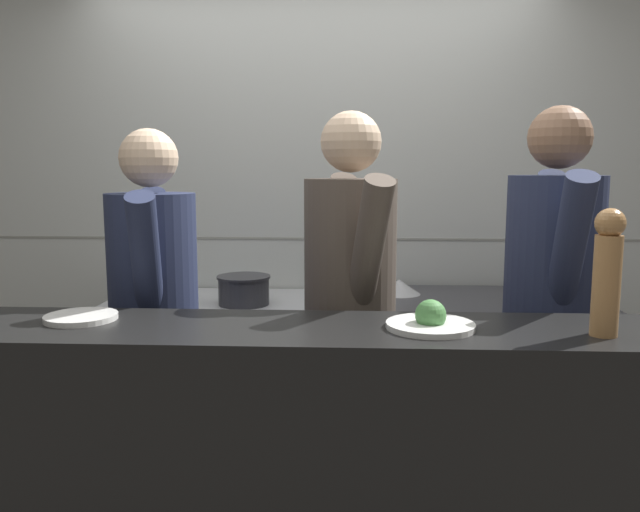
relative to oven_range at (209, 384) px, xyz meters
The scene contains 13 objects.
wall_back_tiled 1.09m from the oven_range, 37.11° to the left, with size 8.00×0.06×2.60m.
oven_range is the anchor object (origin of this frame).
prep_counter 1.25m from the oven_range, ahead, with size 1.38×0.65×0.90m.
pass_counter 1.38m from the oven_range, 58.59° to the right, with size 2.90×0.45×1.05m.
stock_pot 0.55m from the oven_range, behind, with size 0.23×0.23×0.14m.
sauce_pot 0.55m from the oven_range, 15.15° to the right, with size 0.26×0.26×0.14m.
mixing_bowl_steel 1.09m from the oven_range, ahead, with size 0.22×0.22×0.07m.
plated_dish_main 1.30m from the oven_range, 97.20° to the right, with size 0.23×0.23×0.02m.
plated_dish_appetiser 1.65m from the oven_range, 50.63° to the right, with size 0.27×0.27×0.09m.
pepper_mill 2.08m from the oven_range, 40.24° to the right, with size 0.09×0.09×0.37m.
chef_head_cook 0.85m from the oven_range, 93.82° to the right, with size 0.41×0.74×1.68m.
chef_sous 1.12m from the oven_range, 42.40° to the right, with size 0.45×0.76×1.75m.
chef_line 1.72m from the oven_range, 23.78° to the right, with size 0.39×0.77×1.76m.
Camera 1 is at (0.20, -2.09, 1.53)m, focal length 35.00 mm.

